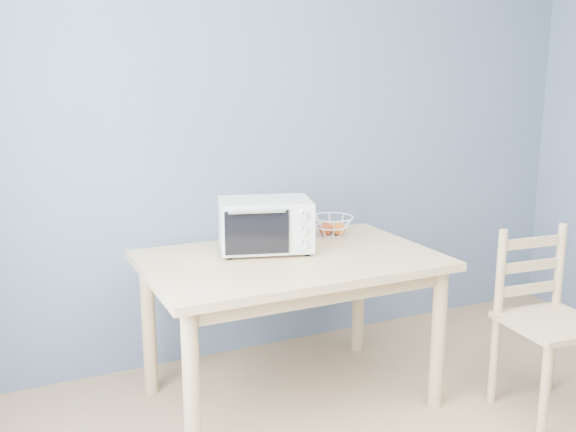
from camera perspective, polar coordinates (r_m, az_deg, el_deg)
name	(u,v)px	position (r m, az deg, el deg)	size (l,w,h in m)	color
dining_table	(290,276)	(3.13, 0.22, -5.39)	(1.40, 0.90, 0.75)	tan
toaster_oven	(262,224)	(3.16, -2.34, -0.76)	(0.51, 0.41, 0.26)	silver
fruit_basket	(331,226)	(3.49, 3.87, -0.88)	(0.30, 0.30, 0.11)	white
dining_chair	(546,324)	(3.35, 21.96, -8.91)	(0.45, 0.45, 0.89)	tan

